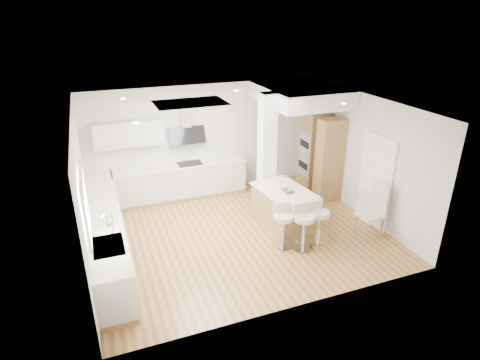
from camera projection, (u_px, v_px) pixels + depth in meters
name	position (u px, v px, depth m)	size (l,w,h in m)	color
ground	(239.00, 233.00, 8.72)	(6.00, 6.00, 0.00)	#B07B41
ceiling	(239.00, 233.00, 8.72)	(6.00, 5.00, 0.02)	white
wall_back	(205.00, 139.00, 10.31)	(6.00, 0.04, 2.80)	silver
wall_left	(83.00, 197.00, 7.18)	(0.04, 5.00, 2.80)	silver
wall_right	(362.00, 156.00, 9.15)	(0.04, 5.00, 2.80)	silver
skylight	(191.00, 104.00, 7.88)	(4.10, 2.10, 0.06)	white
window_left	(84.00, 202.00, 6.31)	(0.06, 1.28, 1.07)	white
doorway_right	(376.00, 182.00, 8.78)	(0.05, 1.00, 2.10)	#473E38
counter_left	(107.00, 233.00, 7.85)	(0.63, 4.50, 1.35)	#A07B44
counter_back	(174.00, 173.00, 10.05)	(3.62, 0.63, 2.50)	#A07B44
pillar	(267.00, 153.00, 9.32)	(0.35, 0.35, 2.80)	white
soffit	(300.00, 95.00, 9.58)	(1.78, 2.20, 0.40)	white
oven_column	(320.00, 155.00, 10.23)	(0.63, 1.21, 2.10)	#A07B44
peninsula	(283.00, 207.00, 8.92)	(1.11, 1.52, 0.93)	#A07B44
bar_stool_a	(283.00, 224.00, 8.05)	(0.49, 0.49, 0.93)	silver
bar_stool_b	(303.00, 225.00, 7.96)	(0.46, 0.46, 0.97)	silver
bar_stool_c	(319.00, 220.00, 8.22)	(0.47, 0.47, 0.90)	silver
dining_chair	(375.00, 208.00, 8.41)	(0.50, 0.50, 1.21)	beige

